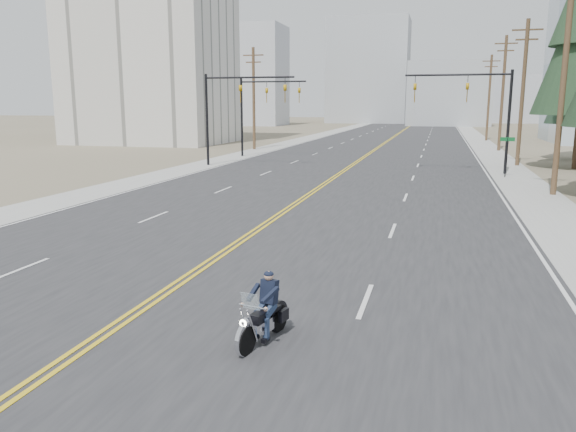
# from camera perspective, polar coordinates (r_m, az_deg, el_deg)

# --- Properties ---
(ground_plane) EXTENTS (400.00, 400.00, 0.00)m
(ground_plane) POSITION_cam_1_polar(r_m,az_deg,el_deg) (12.11, -19.67, -12.36)
(ground_plane) COLOR #776D56
(ground_plane) RESTS_ON ground
(road) EXTENTS (20.00, 200.00, 0.01)m
(road) POSITION_cam_1_polar(r_m,az_deg,el_deg) (79.43, 10.38, 7.69)
(road) COLOR #303033
(road) RESTS_ON ground
(sidewalk_left) EXTENTS (3.00, 200.00, 0.01)m
(sidewalk_left) POSITION_cam_1_polar(r_m,az_deg,el_deg) (81.19, 2.20, 7.94)
(sidewalk_left) COLOR #A5A5A0
(sidewalk_left) RESTS_ON ground
(sidewalk_right) EXTENTS (3.00, 200.00, 0.01)m
(sidewalk_right) POSITION_cam_1_polar(r_m,az_deg,el_deg) (79.32, 18.75, 7.28)
(sidewalk_right) COLOR #A5A5A0
(sidewalk_right) RESTS_ON ground
(traffic_mast_left) EXTENTS (7.10, 0.26, 7.00)m
(traffic_mast_left) POSITION_cam_1_polar(r_m,az_deg,el_deg) (43.86, -5.80, 11.51)
(traffic_mast_left) COLOR black
(traffic_mast_left) RESTS_ON ground
(traffic_mast_right) EXTENTS (7.10, 0.26, 7.00)m
(traffic_mast_right) POSITION_cam_1_polar(r_m,az_deg,el_deg) (41.10, 18.79, 11.00)
(traffic_mast_right) COLOR black
(traffic_mast_right) RESTS_ON ground
(traffic_mast_far) EXTENTS (6.10, 0.26, 7.00)m
(traffic_mast_far) POSITION_cam_1_polar(r_m,az_deg,el_deg) (51.52, -2.94, 11.43)
(traffic_mast_far) COLOR black
(traffic_mast_far) RESTS_ON ground
(street_sign) EXTENTS (0.90, 0.06, 2.62)m
(street_sign) POSITION_cam_1_polar(r_m,az_deg,el_deg) (39.36, 21.34, 6.26)
(street_sign) COLOR black
(street_sign) RESTS_ON ground
(utility_pole_b) EXTENTS (2.20, 0.30, 11.50)m
(utility_pole_b) POSITION_cam_1_polar(r_m,az_deg,el_deg) (32.60, 26.21, 12.38)
(utility_pole_b) COLOR brown
(utility_pole_b) RESTS_ON ground
(utility_pole_c) EXTENTS (2.20, 0.30, 11.00)m
(utility_pole_c) POSITION_cam_1_polar(r_m,az_deg,el_deg) (47.41, 22.75, 11.65)
(utility_pole_c) COLOR brown
(utility_pole_c) RESTS_ON ground
(utility_pole_d) EXTENTS (2.20, 0.30, 11.50)m
(utility_pole_d) POSITION_cam_1_polar(r_m,az_deg,el_deg) (62.32, 20.98, 11.71)
(utility_pole_d) COLOR brown
(utility_pole_d) RESTS_ON ground
(utility_pole_e) EXTENTS (2.20, 0.30, 11.00)m
(utility_pole_e) POSITION_cam_1_polar(r_m,az_deg,el_deg) (79.25, 19.75, 11.36)
(utility_pole_e) COLOR brown
(utility_pole_e) RESTS_ON ground
(utility_pole_left) EXTENTS (2.20, 0.30, 10.50)m
(utility_pole_left) POSITION_cam_1_polar(r_m,az_deg,el_deg) (60.13, -3.50, 11.98)
(utility_pole_left) COLOR brown
(utility_pole_left) RESTS_ON ground
(apartment_block) EXTENTS (18.00, 14.00, 30.00)m
(apartment_block) POSITION_cam_1_polar(r_m,az_deg,el_deg) (73.47, -13.95, 19.01)
(apartment_block) COLOR silver
(apartment_block) RESTS_ON ground
(haze_bldg_a) EXTENTS (14.00, 12.00, 22.00)m
(haze_bldg_a) POSITION_cam_1_polar(r_m,az_deg,el_deg) (130.95, -3.58, 14.00)
(haze_bldg_a) COLOR #B7BCC6
(haze_bldg_a) RESTS_ON ground
(haze_bldg_b) EXTENTS (18.00, 14.00, 14.00)m
(haze_bldg_b) POSITION_cam_1_polar(r_m,az_deg,el_deg) (134.05, 16.01, 11.83)
(haze_bldg_b) COLOR #ADB2B7
(haze_bldg_b) RESTS_ON ground
(haze_bldg_d) EXTENTS (20.00, 15.00, 26.00)m
(haze_bldg_d) POSITION_cam_1_polar(r_m,az_deg,el_deg) (150.40, 8.19, 14.32)
(haze_bldg_d) COLOR #ADB2B7
(haze_bldg_d) RESTS_ON ground
(haze_bldg_e) EXTENTS (14.00, 14.00, 12.00)m
(haze_bldg_e) POSITION_cam_1_polar(r_m,az_deg,el_deg) (160.10, 22.08, 10.93)
(haze_bldg_e) COLOR #B7BCC6
(haze_bldg_e) RESTS_ON ground
(haze_bldg_f) EXTENTS (12.00, 12.00, 16.00)m
(haze_bldg_f) POSITION_cam_1_polar(r_m,az_deg,el_deg) (150.12, -7.26, 12.44)
(haze_bldg_f) COLOR #ADB2B7
(haze_bldg_f) RESTS_ON ground
(motorcyclist) EXTENTS (1.16, 1.96, 1.43)m
(motorcyclist) POSITION_cam_1_polar(r_m,az_deg,el_deg) (11.33, -2.56, -9.41)
(motorcyclist) COLOR black
(motorcyclist) RESTS_ON ground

